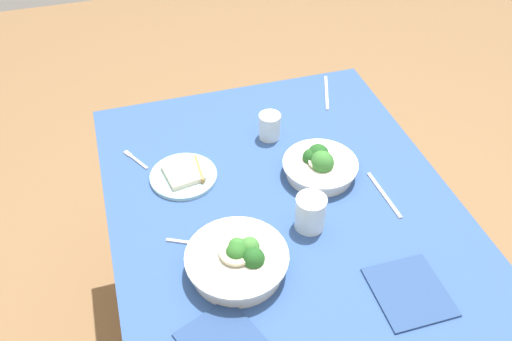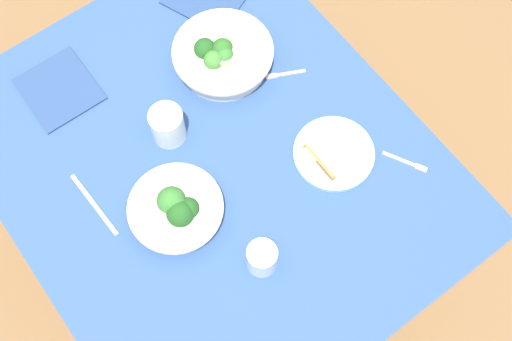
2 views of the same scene
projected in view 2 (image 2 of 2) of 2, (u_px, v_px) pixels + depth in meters
The scene contains 11 objects.
ground_plane at pixel (224, 246), 2.24m from camera, with size 6.00×6.00×0.00m, color brown.
dining_table at pixel (214, 180), 1.70m from camera, with size 1.12×0.94×0.71m.
broccoli_bowl_far at pixel (222, 56), 1.66m from camera, with size 0.25×0.25×0.09m.
broccoli_bowl_near at pixel (177, 209), 1.50m from camera, with size 0.22×0.22×0.09m.
bread_side_plate at pixel (334, 153), 1.58m from camera, with size 0.19×0.19×0.03m.
water_glass_center at pixel (262, 258), 1.45m from camera, with size 0.07×0.07×0.08m, color silver.
water_glass_side at pixel (168, 125), 1.57m from camera, with size 0.08×0.08×0.10m, color silver.
fork_by_far_bowl at pixel (284, 74), 1.68m from camera, with size 0.05×0.10×0.00m.
fork_by_near_bowl at pixel (407, 162), 1.58m from camera, with size 0.10×0.06×0.00m.
table_knife_right at pixel (94, 205), 1.54m from camera, with size 0.18×0.01×0.00m, color #B7B7BC.
napkin_folded_upper at pixel (59, 89), 1.66m from camera, with size 0.18×0.17×0.01m, color navy.
Camera 2 is at (0.57, -0.29, 2.17)m, focal length 47.27 mm.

